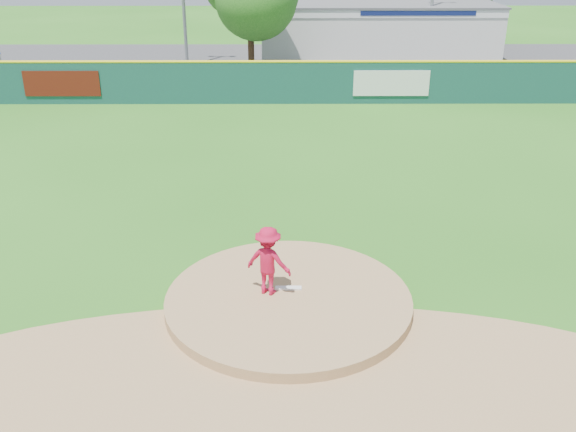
{
  "coord_description": "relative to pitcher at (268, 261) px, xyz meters",
  "views": [
    {
      "loc": [
        -0.07,
        -12.3,
        7.76
      ],
      "look_at": [
        0.0,
        2.0,
        1.3
      ],
      "focal_mm": 40.0,
      "sensor_mm": 36.0,
      "label": 1
    }
  ],
  "objects": [
    {
      "name": "fence_banners",
      "position": [
        -2.38,
        17.76,
        -0.05
      ],
      "size": [
        19.21,
        0.04,
        1.2
      ],
      "color": "#56150C",
      "rests_on": "ground"
    },
    {
      "name": "pitcher",
      "position": [
        0.0,
        0.0,
        0.0
      ],
      "size": [
        1.18,
        0.94,
        1.6
      ],
      "primitive_type": "imported",
      "rotation": [
        0.0,
        0.0,
        2.75
      ],
      "color": "#BA1035",
      "rests_on": "pitchers_mound"
    },
    {
      "name": "pitchers_mound",
      "position": [
        0.44,
        -0.16,
        -1.05
      ],
      "size": [
        5.5,
        5.5,
        0.5
      ],
      "primitive_type": "cylinder",
      "color": "#9E774C",
      "rests_on": "ground"
    },
    {
      "name": "pitching_rubber",
      "position": [
        0.44,
        0.14,
        -0.78
      ],
      "size": [
        0.6,
        0.15,
        0.04
      ],
      "primitive_type": "cube",
      "color": "white",
      "rests_on": "pitchers_mound"
    },
    {
      "name": "ground",
      "position": [
        0.44,
        -0.16,
        -1.05
      ],
      "size": [
        120.0,
        120.0,
        0.0
      ],
      "primitive_type": "plane",
      "color": "#286B19",
      "rests_on": "ground"
    },
    {
      "name": "van",
      "position": [
        -0.97,
        20.41,
        -0.33
      ],
      "size": [
        5.54,
        3.83,
        1.41
      ],
      "primitive_type": "imported",
      "rotation": [
        0.0,
        0.0,
        1.9
      ],
      "color": "white",
      "rests_on": "parking_lot"
    },
    {
      "name": "parking_lot",
      "position": [
        0.44,
        26.84,
        -1.04
      ],
      "size": [
        44.0,
        16.0,
        0.02
      ],
      "primitive_type": "cube",
      "color": "#38383A",
      "rests_on": "ground"
    },
    {
      "name": "outfield_fence",
      "position": [
        0.44,
        17.84,
        0.04
      ],
      "size": [
        40.0,
        0.14,
        2.07
      ],
      "color": "#14433E",
      "rests_on": "ground"
    },
    {
      "name": "infield_dirt_arc",
      "position": [
        0.44,
        -3.16,
        -1.05
      ],
      "size": [
        15.4,
        15.4,
        0.01
      ],
      "primitive_type": "cylinder",
      "color": "#9E774C",
      "rests_on": "ground"
    },
    {
      "name": "pool_building_grp",
      "position": [
        6.44,
        31.84,
        0.61
      ],
      "size": [
        15.2,
        8.2,
        3.31
      ],
      "color": "silver",
      "rests_on": "ground"
    }
  ]
}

